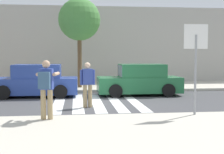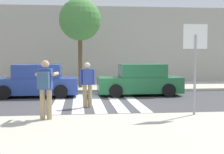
% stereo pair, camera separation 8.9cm
% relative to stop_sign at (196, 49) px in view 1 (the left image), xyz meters
% --- Properties ---
extents(ground_plane, '(120.00, 120.00, 0.00)m').
position_rel_stop_sign_xyz_m(ground_plane, '(-2.84, 3.56, -2.20)').
color(ground_plane, '#424244').
extents(sidewalk_near, '(60.00, 6.00, 0.14)m').
position_rel_stop_sign_xyz_m(sidewalk_near, '(-2.84, -2.64, -2.13)').
color(sidewalk_near, beige).
rests_on(sidewalk_near, ground).
extents(sidewalk_far, '(60.00, 4.80, 0.14)m').
position_rel_stop_sign_xyz_m(sidewalk_far, '(-2.84, 9.56, -2.13)').
color(sidewalk_far, beige).
rests_on(sidewalk_far, ground).
extents(building_facade_far, '(56.00, 4.00, 5.30)m').
position_rel_stop_sign_xyz_m(building_facade_far, '(-2.84, 13.96, 0.44)').
color(building_facade_far, '#ADA89E').
rests_on(building_facade_far, ground).
extents(crosswalk_stripe_0, '(0.44, 5.20, 0.01)m').
position_rel_stop_sign_xyz_m(crosswalk_stripe_0, '(-4.44, 3.76, -2.20)').
color(crosswalk_stripe_0, silver).
rests_on(crosswalk_stripe_0, ground).
extents(crosswalk_stripe_1, '(0.44, 5.20, 0.01)m').
position_rel_stop_sign_xyz_m(crosswalk_stripe_1, '(-3.64, 3.76, -2.20)').
color(crosswalk_stripe_1, silver).
rests_on(crosswalk_stripe_1, ground).
extents(crosswalk_stripe_2, '(0.44, 5.20, 0.01)m').
position_rel_stop_sign_xyz_m(crosswalk_stripe_2, '(-2.84, 3.76, -2.20)').
color(crosswalk_stripe_2, silver).
rests_on(crosswalk_stripe_2, ground).
extents(crosswalk_stripe_3, '(0.44, 5.20, 0.01)m').
position_rel_stop_sign_xyz_m(crosswalk_stripe_3, '(-2.04, 3.76, -2.20)').
color(crosswalk_stripe_3, silver).
rests_on(crosswalk_stripe_3, ground).
extents(crosswalk_stripe_4, '(0.44, 5.20, 0.01)m').
position_rel_stop_sign_xyz_m(crosswalk_stripe_4, '(-1.24, 3.76, -2.20)').
color(crosswalk_stripe_4, silver).
rests_on(crosswalk_stripe_4, ground).
extents(stop_sign, '(0.76, 0.08, 2.83)m').
position_rel_stop_sign_xyz_m(stop_sign, '(0.00, 0.00, 0.00)').
color(stop_sign, gray).
rests_on(stop_sign, sidewalk_near).
extents(photographer_with_backpack, '(0.66, 0.90, 1.72)m').
position_rel_stop_sign_xyz_m(photographer_with_backpack, '(-4.57, -0.25, -1.04)').
color(photographer_with_backpack, tan).
rests_on(photographer_with_backpack, sidewalk_near).
extents(pedestrian_crossing, '(0.58, 0.28, 1.72)m').
position_rel_stop_sign_xyz_m(pedestrian_crossing, '(-3.28, 2.53, -1.23)').
color(pedestrian_crossing, tan).
rests_on(pedestrian_crossing, ground).
extents(parked_car_blue, '(4.10, 1.92, 1.55)m').
position_rel_stop_sign_xyz_m(parked_car_blue, '(-5.66, 5.86, -1.48)').
color(parked_car_blue, '#284293').
rests_on(parked_car_blue, ground).
extents(parked_car_green, '(4.10, 1.92, 1.55)m').
position_rel_stop_sign_xyz_m(parked_car_green, '(-0.56, 5.86, -1.48)').
color(parked_car_green, '#236B3D').
rests_on(parked_car_green, ground).
extents(street_tree_center, '(2.39, 2.39, 5.06)m').
position_rel_stop_sign_xyz_m(street_tree_center, '(-3.50, 8.59, 1.77)').
color(street_tree_center, brown).
rests_on(street_tree_center, sidewalk_far).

